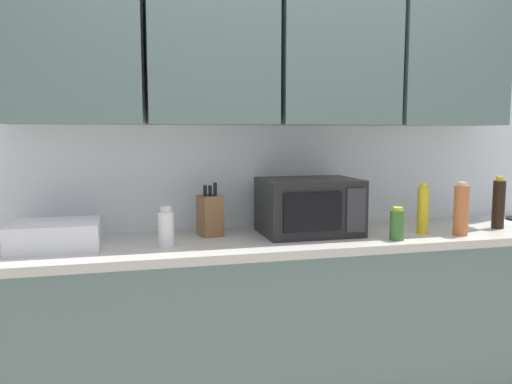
% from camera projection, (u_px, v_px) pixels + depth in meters
% --- Properties ---
extents(wall_back_with_cabinets, '(3.48, 0.38, 2.60)m').
position_uv_depth(wall_back_with_cabinets, '(269.00, 100.00, 2.72)').
color(wall_back_with_cabinets, white).
rests_on(wall_back_with_cabinets, ground_plane).
extents(counter_run, '(2.61, 0.63, 0.90)m').
position_uv_depth(counter_run, '(281.00, 324.00, 2.62)').
color(counter_run, slate).
rests_on(counter_run, ground_plane).
extents(microwave, '(0.48, 0.37, 0.28)m').
position_uv_depth(microwave, '(309.00, 206.00, 2.63)').
color(microwave, black).
rests_on(microwave, counter_run).
extents(dish_rack, '(0.38, 0.30, 0.12)m').
position_uv_depth(dish_rack, '(55.00, 235.00, 2.30)').
color(dish_rack, silver).
rests_on(dish_rack, counter_run).
extents(knife_block, '(0.12, 0.14, 0.27)m').
position_uv_depth(knife_block, '(210.00, 215.00, 2.59)').
color(knife_block, brown).
rests_on(knife_block, counter_run).
extents(bottle_spice_jar, '(0.07, 0.07, 0.27)m').
position_uv_depth(bottle_spice_jar, '(461.00, 210.00, 2.59)').
color(bottle_spice_jar, '#BC6638').
rests_on(bottle_spice_jar, counter_run).
extents(bottle_green_oil, '(0.07, 0.07, 0.16)m').
position_uv_depth(bottle_green_oil, '(397.00, 224.00, 2.49)').
color(bottle_green_oil, '#386B2D').
rests_on(bottle_green_oil, counter_run).
extents(bottle_white_jar, '(0.07, 0.07, 0.18)m').
position_uv_depth(bottle_white_jar, '(166.00, 228.00, 2.34)').
color(bottle_white_jar, white).
rests_on(bottle_white_jar, counter_run).
extents(bottle_soy_dark, '(0.06, 0.06, 0.28)m').
position_uv_depth(bottle_soy_dark, '(499.00, 204.00, 2.78)').
color(bottle_soy_dark, black).
rests_on(bottle_soy_dark, counter_run).
extents(bottle_yellow_mustard, '(0.06, 0.06, 0.26)m').
position_uv_depth(bottle_yellow_mustard, '(423.00, 210.00, 2.64)').
color(bottle_yellow_mustard, gold).
rests_on(bottle_yellow_mustard, counter_run).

